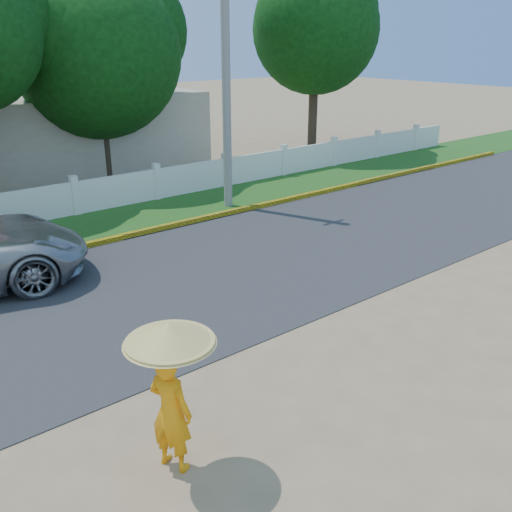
% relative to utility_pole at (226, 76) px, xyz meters
% --- Properties ---
extents(ground, '(120.00, 120.00, 0.00)m').
position_rel_utility_pole_xyz_m(ground, '(-4.43, -8.91, -4.27)').
color(ground, '#9E8460').
rests_on(ground, ground).
extents(road, '(60.00, 7.00, 0.02)m').
position_rel_utility_pole_xyz_m(road, '(-4.43, -4.41, -4.26)').
color(road, '#38383A').
rests_on(road, ground).
extents(grass_verge, '(60.00, 3.50, 0.03)m').
position_rel_utility_pole_xyz_m(grass_verge, '(-4.43, 0.84, -4.25)').
color(grass_verge, '#2D601E').
rests_on(grass_verge, ground).
extents(curb, '(40.00, 0.18, 0.16)m').
position_rel_utility_pole_xyz_m(curb, '(-4.43, -0.86, -4.19)').
color(curb, yellow).
rests_on(curb, ground).
extents(fence, '(40.00, 0.10, 1.10)m').
position_rel_utility_pole_xyz_m(fence, '(-4.43, 2.29, -3.72)').
color(fence, silver).
rests_on(fence, ground).
extents(building_near, '(10.00, 6.00, 3.20)m').
position_rel_utility_pole_xyz_m(building_near, '(-1.43, 9.09, -2.67)').
color(building_near, '#B7AD99').
rests_on(building_near, ground).
extents(utility_pole, '(0.28, 0.28, 8.54)m').
position_rel_utility_pole_xyz_m(utility_pole, '(0.00, 0.00, 0.00)').
color(utility_pole, gray).
rests_on(utility_pole, ground).
extents(monk_with_parasol, '(1.18, 1.18, 2.14)m').
position_rel_utility_pole_xyz_m(monk_with_parasol, '(-8.11, -9.69, -2.87)').
color(monk_with_parasol, orange).
rests_on(monk_with_parasol, ground).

